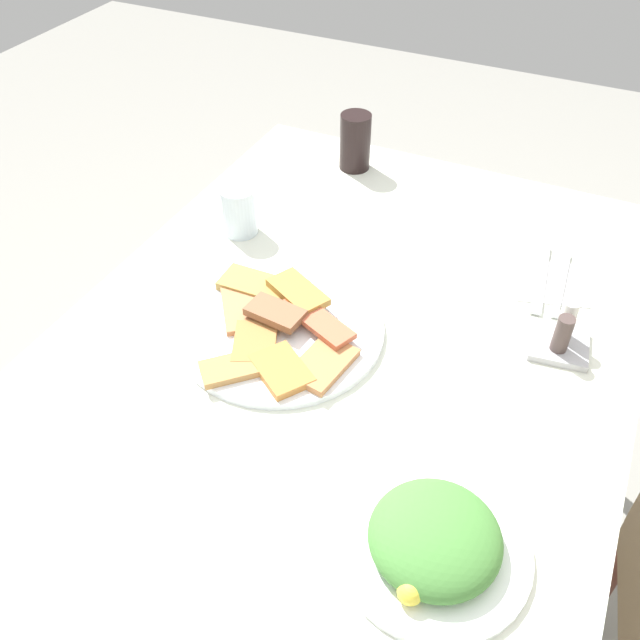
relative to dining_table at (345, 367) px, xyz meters
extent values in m
plane|color=gray|center=(0.00, 0.00, -0.66)|extent=(6.00, 6.00, 0.00)
cube|color=silver|center=(0.00, 0.00, 0.06)|extent=(1.21, 0.89, 0.02)
cylinder|color=#53464B|center=(-0.55, -0.39, -0.30)|extent=(0.04, 0.04, 0.70)
cylinder|color=#53464B|center=(-0.55, 0.39, -0.30)|extent=(0.04, 0.04, 0.70)
cylinder|color=brown|center=(-0.07, 0.54, -0.47)|extent=(0.03, 0.03, 0.36)
cylinder|color=white|center=(0.04, -0.10, 0.08)|extent=(0.34, 0.34, 0.01)
cube|color=#B9893D|center=(-0.03, -0.10, 0.11)|extent=(0.10, 0.12, 0.01)
cube|color=#B8783D|center=(0.09, -0.11, 0.09)|extent=(0.11, 0.10, 0.01)
cube|color=#BF7E50|center=(0.04, -0.18, 0.09)|extent=(0.12, 0.11, 0.01)
cube|color=#8D5E3F|center=(0.03, -0.11, 0.11)|extent=(0.06, 0.10, 0.01)
cube|color=#C76343|center=(0.02, -0.05, 0.10)|extent=(0.09, 0.14, 0.01)
cube|color=#C77F3B|center=(0.13, -0.05, 0.09)|extent=(0.11, 0.12, 0.01)
cube|color=#B28E46|center=(-0.03, -0.18, 0.09)|extent=(0.06, 0.12, 0.01)
cube|color=#C17E4A|center=(0.09, 0.00, 0.09)|extent=(0.12, 0.08, 0.01)
cube|color=#BB8548|center=(0.15, -0.12, 0.09)|extent=(0.11, 0.11, 0.01)
cylinder|color=white|center=(0.30, 0.24, 0.08)|extent=(0.24, 0.24, 0.01)
ellipsoid|color=#49873B|center=(0.30, 0.24, 0.10)|extent=(0.19, 0.19, 0.06)
sphere|color=yellow|center=(0.37, 0.24, 0.10)|extent=(0.03, 0.03, 0.03)
cylinder|color=black|center=(-0.50, -0.20, 0.13)|extent=(0.09, 0.09, 0.12)
cylinder|color=silver|center=(-0.18, -0.30, 0.12)|extent=(0.07, 0.07, 0.09)
cube|color=white|center=(-0.28, 0.27, 0.08)|extent=(0.15, 0.15, 0.00)
cube|color=silver|center=(-0.28, 0.25, 0.08)|extent=(0.20, 0.04, 0.00)
cube|color=silver|center=(-0.28, 0.29, 0.08)|extent=(0.19, 0.02, 0.00)
cube|color=#B2B2B7|center=(-0.12, 0.32, 0.08)|extent=(0.10, 0.10, 0.01)
cylinder|color=white|center=(-0.13, 0.32, 0.12)|extent=(0.03, 0.03, 0.07)
cylinder|color=#4C3D3A|center=(-0.10, 0.32, 0.12)|extent=(0.03, 0.03, 0.06)
camera|label=1|loc=(0.74, 0.30, 0.83)|focal=38.24mm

